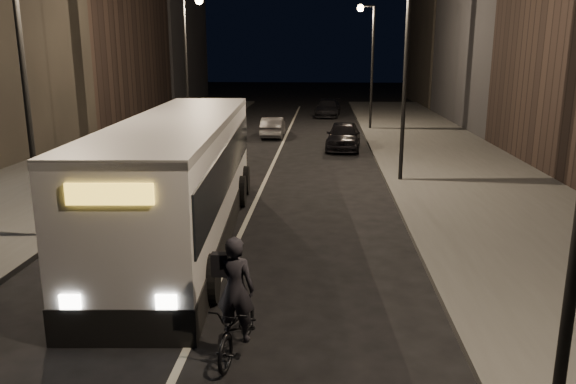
# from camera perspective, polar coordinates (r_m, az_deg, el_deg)

# --- Properties ---
(ground) EXTENTS (180.00, 180.00, 0.00)m
(ground) POSITION_cam_1_polar(r_m,az_deg,el_deg) (12.27, -8.30, -11.51)
(ground) COLOR black
(ground) RESTS_ON ground
(sidewalk_right) EXTENTS (7.00, 70.00, 0.16)m
(sidewalk_right) POSITION_cam_1_polar(r_m,az_deg,el_deg) (26.06, 17.08, 1.96)
(sidewalk_right) COLOR #3C3C39
(sidewalk_right) RESTS_ON ground
(sidewalk_left) EXTENTS (7.00, 70.00, 0.16)m
(sidewalk_left) POSITION_cam_1_polar(r_m,az_deg,el_deg) (27.60, -19.75, 2.41)
(sidewalk_left) COLOR #3C3C39
(sidewalk_left) RESTS_ON ground
(streetlight_right_mid) EXTENTS (1.20, 0.44, 8.12)m
(streetlight_right_mid) POSITION_cam_1_polar(r_m,az_deg,el_deg) (22.99, 11.27, 14.05)
(streetlight_right_mid) COLOR black
(streetlight_right_mid) RESTS_ON sidewalk_right
(streetlight_right_far) EXTENTS (1.20, 0.44, 8.12)m
(streetlight_right_far) POSITION_cam_1_polar(r_m,az_deg,el_deg) (38.92, 8.20, 14.07)
(streetlight_right_far) COLOR black
(streetlight_right_far) RESTS_ON sidewalk_right
(streetlight_left_near) EXTENTS (1.20, 0.44, 8.12)m
(streetlight_left_near) POSITION_cam_1_polar(r_m,az_deg,el_deg) (16.72, -24.68, 13.16)
(streetlight_left_near) COLOR black
(streetlight_left_near) RESTS_ON sidewalk_left
(streetlight_left_far) EXTENTS (1.20, 0.44, 8.12)m
(streetlight_left_far) POSITION_cam_1_polar(r_m,az_deg,el_deg) (33.72, -9.93, 14.03)
(streetlight_left_far) COLOR black
(streetlight_left_far) RESTS_ON sidewalk_left
(city_bus) EXTENTS (3.67, 13.11, 3.49)m
(city_bus) POSITION_cam_1_polar(r_m,az_deg,el_deg) (16.38, -10.66, 1.97)
(city_bus) COLOR silver
(city_bus) RESTS_ON ground
(cyclist_on_bicycle) EXTENTS (0.98, 2.05, 2.27)m
(cyclist_on_bicycle) POSITION_cam_1_polar(r_m,az_deg,el_deg) (10.13, -5.19, -12.42)
(cyclist_on_bicycle) COLOR black
(cyclist_on_bicycle) RESTS_ON ground
(car_near) EXTENTS (2.14, 4.62, 1.53)m
(car_near) POSITION_cam_1_polar(r_m,az_deg,el_deg) (31.25, 5.66, 5.72)
(car_near) COLOR black
(car_near) RESTS_ON ground
(car_mid) EXTENTS (1.36, 3.83, 1.26)m
(car_mid) POSITION_cam_1_polar(r_m,az_deg,el_deg) (35.76, -1.54, 6.61)
(car_mid) COLOR #363638
(car_mid) RESTS_ON ground
(car_far) EXTENTS (2.34, 4.95, 1.39)m
(car_far) POSITION_cam_1_polar(r_m,az_deg,el_deg) (47.40, 4.07, 8.50)
(car_far) COLOR black
(car_far) RESTS_ON ground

